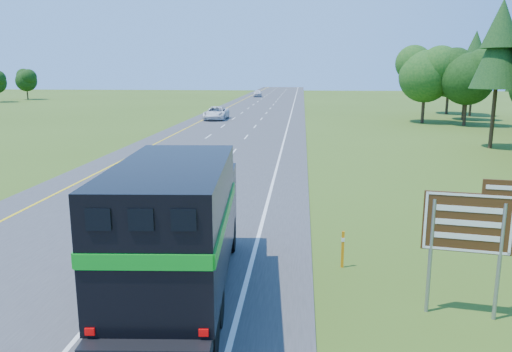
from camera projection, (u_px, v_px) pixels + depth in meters
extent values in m
cube|color=#38383A|center=(242.00, 124.00, 59.32)|extent=(15.00, 260.00, 0.04)
cube|color=yellow|center=(197.00, 123.00, 59.81)|extent=(0.15, 260.00, 0.01)
cube|color=white|center=(288.00, 124.00, 58.83)|extent=(0.15, 260.00, 0.01)
cylinder|color=black|center=(164.00, 234.00, 17.52)|extent=(0.47, 1.24, 1.21)
cylinder|color=black|center=(230.00, 234.00, 17.48)|extent=(0.47, 1.24, 1.21)
cylinder|color=black|center=(122.00, 302.00, 12.35)|extent=(0.47, 1.24, 1.21)
cylinder|color=black|center=(215.00, 303.00, 12.32)|extent=(0.47, 1.24, 1.21)
cylinder|color=black|center=(105.00, 329.00, 11.06)|extent=(0.47, 1.24, 1.21)
cylinder|color=black|center=(209.00, 330.00, 11.02)|extent=(0.47, 1.24, 1.21)
cube|color=black|center=(180.00, 270.00, 14.03)|extent=(3.29, 8.98, 0.31)
cube|color=black|center=(195.00, 198.00, 17.12)|extent=(2.84, 2.18, 2.09)
cube|color=black|center=(199.00, 176.00, 17.99)|extent=(2.42, 0.25, 0.66)
cube|color=black|center=(173.00, 221.00, 12.93)|extent=(3.22, 6.57, 3.03)
cube|color=#079217|center=(143.00, 262.00, 9.75)|extent=(2.75, 0.25, 0.33)
cube|color=#079217|center=(119.00, 215.00, 12.92)|extent=(0.52, 6.37, 0.33)
cube|color=#079217|center=(227.00, 216.00, 12.87)|extent=(0.52, 6.37, 0.33)
cube|color=black|center=(98.00, 220.00, 9.59)|extent=(0.50, 0.08, 0.44)
cube|color=black|center=(141.00, 220.00, 9.57)|extent=(0.50, 0.08, 0.44)
cube|color=black|center=(184.00, 220.00, 9.56)|extent=(0.50, 0.08, 0.44)
cube|color=#B20505|center=(90.00, 332.00, 10.09)|extent=(0.20, 0.06, 0.15)
cube|color=#B20505|center=(204.00, 333.00, 10.05)|extent=(0.20, 0.06, 0.15)
imported|color=white|center=(216.00, 113.00, 63.93)|extent=(2.72, 5.89, 1.64)
imported|color=silver|center=(258.00, 93.00, 118.21)|extent=(2.36, 5.02, 1.66)
cylinder|color=gray|center=(430.00, 256.00, 12.93)|extent=(0.10, 0.10, 3.09)
cylinder|color=gray|center=(499.00, 263.00, 12.52)|extent=(0.10, 0.10, 3.09)
cube|color=#41220E|center=(468.00, 223.00, 12.52)|extent=(2.14, 0.42, 1.55)
cube|color=#41220E|center=(501.00, 187.00, 12.15)|extent=(0.82, 0.20, 0.37)
cube|color=white|center=(468.00, 223.00, 12.49)|extent=(2.03, 0.36, 1.48)
cube|color=orange|center=(343.00, 249.00, 16.08)|extent=(0.09, 0.04, 1.23)
cube|color=white|center=(343.00, 240.00, 16.01)|extent=(0.10, 0.06, 0.13)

